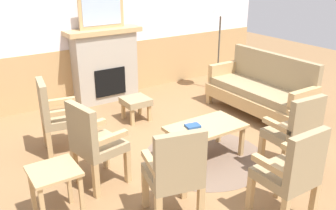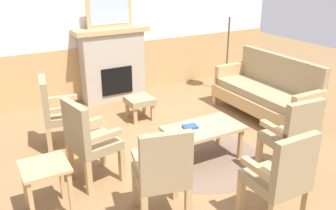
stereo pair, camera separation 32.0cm
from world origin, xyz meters
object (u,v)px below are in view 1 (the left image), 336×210
Objects in this scene: armchair_corner_left at (292,171)px; floor_lamp_by_couch at (221,14)px; book_on_table at (193,126)px; couch at (261,91)px; side_table at (55,180)px; fireplace at (105,65)px; framed_picture at (101,11)px; armchair_near_fireplace at (55,113)px; armchair_by_window_left at (94,141)px; armchair_front_left at (295,131)px; coffee_table at (206,130)px; armchair_front_center at (175,171)px; footstool at (136,103)px.

armchair_corner_left is 0.58× the size of floor_lamp_by_couch.
floor_lamp_by_couch is at bearing 42.78° from book_on_table.
side_table is at bearing -167.94° from couch.
side_table is (-1.78, -2.76, -0.22)m from fireplace.
armchair_corner_left is (0.06, -3.99, -1.02)m from framed_picture.
fireplace is at bearing 131.70° from couch.
floor_lamp_by_couch reaches higher than armchair_near_fireplace.
armchair_front_left is (2.02, -1.04, 0.00)m from armchair_by_window_left.
couch is at bearing 17.13° from book_on_table.
couch is 1.84× the size of armchair_by_window_left.
armchair_front_left is (-1.00, -1.45, 0.14)m from couch.
framed_picture reaches higher than armchair_near_fireplace.
framed_picture is 0.82× the size of armchair_front_left.
armchair_corner_left is at bearing -120.77° from floor_lamp_by_couch.
framed_picture reaches higher than side_table.
armchair_corner_left is 3.97m from floor_lamp_by_couch.
book_on_table is 1.19m from armchair_front_left.
book_on_table is 0.10× the size of floor_lamp_by_couch.
book_on_table is 1.79m from side_table.
coffee_table is 2.90m from floor_lamp_by_couch.
armchair_front_center is (-1.62, 0.06, 0.00)m from armchair_front_left.
coffee_table is (-1.62, -0.61, -0.01)m from couch.
armchair_by_window_left is 1.78× the size of side_table.
couch is at bearing 12.06° from side_table.
armchair_near_fireplace is at bearing 139.83° from book_on_table.
armchair_front_center is at bearing -75.83° from armchair_near_fireplace.
armchair_front_left reaches higher than coffee_table.
coffee_table is 1.75× the size of side_table.
armchair_corner_left is (0.05, -2.90, 0.25)m from footstool.
framed_picture is 0.82× the size of armchair_near_fireplace.
armchair_corner_left is at bearing -33.78° from side_table.
armchair_front_center is (-1.00, -0.78, 0.15)m from coffee_table.
side_table is at bearing -108.26° from armchair_near_fireplace.
book_on_table reaches higher than coffee_table.
armchair_front_center is (-0.84, -0.83, 0.08)m from book_on_table.
couch and armchair_front_center have the same top height.
floor_lamp_by_couch reaches higher than armchair_front_left.
fireplace is 1.14m from footstool.
framed_picture is 2.86m from coffee_table.
armchair_front_center reaches higher than side_table.
footstool is at bearing 152.70° from couch.
floor_lamp_by_couch reaches higher than coffee_table.
couch and armchair_by_window_left have the same top height.
armchair_by_window_left is 2.04m from armchair_corner_left.
coffee_table is 1.94m from side_table.
couch is at bearing -10.47° from armchair_near_fireplace.
armchair_by_window_left is 1.00× the size of armchair_front_left.
book_on_table is 0.18× the size of armchair_near_fireplace.
couch is 1.87m from book_on_table.
armchair_front_center is (-0.85, -2.30, 0.25)m from footstool.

